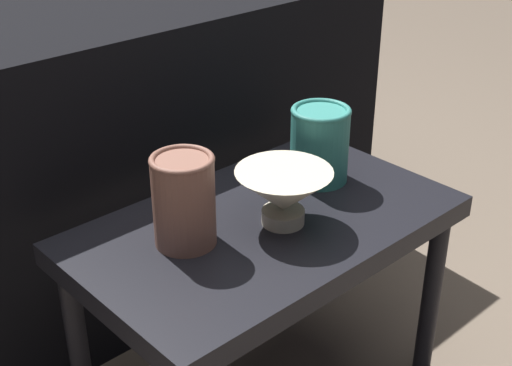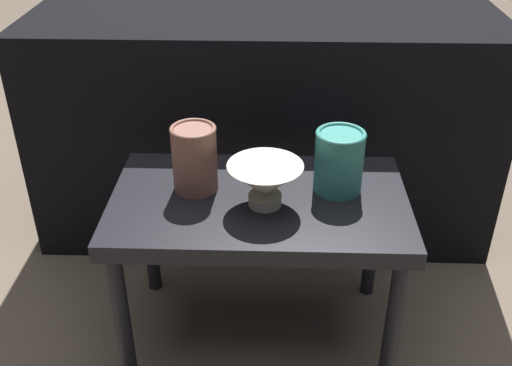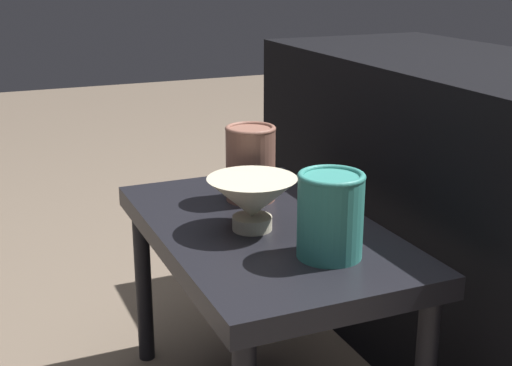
% 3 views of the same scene
% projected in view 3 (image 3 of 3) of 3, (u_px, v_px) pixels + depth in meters
% --- Properties ---
extents(table, '(0.66, 0.39, 0.41)m').
position_uv_depth(table, '(264.00, 250.00, 1.34)').
color(table, black).
rests_on(table, ground_plane).
extents(couch_backdrop, '(1.33, 0.50, 0.67)m').
position_uv_depth(couch_backdrop, '(492.00, 221.00, 1.55)').
color(couch_backdrop, black).
rests_on(couch_backdrop, ground_plane).
extents(bowl, '(0.16, 0.16, 0.10)m').
position_uv_depth(bowl, '(252.00, 199.00, 1.28)').
color(bowl, beige).
rests_on(bowl, table).
extents(vase_textured_left, '(0.10, 0.10, 0.15)m').
position_uv_depth(vase_textured_left, '(251.00, 162.00, 1.44)').
color(vase_textured_left, brown).
rests_on(vase_textured_left, table).
extents(vase_colorful_right, '(0.11, 0.11, 0.14)m').
position_uv_depth(vase_colorful_right, '(330.00, 214.00, 1.16)').
color(vase_colorful_right, teal).
rests_on(vase_colorful_right, table).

